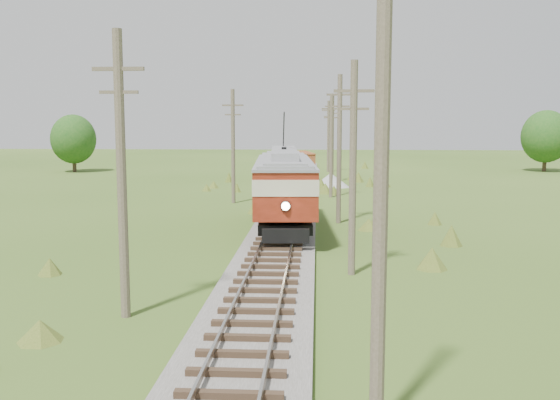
{
  "coord_description": "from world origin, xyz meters",
  "views": [
    {
      "loc": [
        1.88,
        -6.97,
        6.22
      ],
      "look_at": [
        0.0,
        24.33,
        2.24
      ],
      "focal_mm": 40.0,
      "sensor_mm": 36.0,
      "label": 1
    }
  ],
  "objects": [
    {
      "name": "railbed_main",
      "position": [
        0.0,
        34.0,
        0.19
      ],
      "size": [
        3.6,
        96.0,
        0.57
      ],
      "color": "#605B54",
      "rests_on": "ground"
    },
    {
      "name": "streetcar",
      "position": [
        0.0,
        28.13,
        2.82
      ],
      "size": [
        3.99,
        13.62,
        6.17
      ],
      "rotation": [
        0.0,
        0.0,
        0.06
      ],
      "color": "black",
      "rests_on": "ground"
    },
    {
      "name": "gondola",
      "position": [
        0.0,
        59.03,
        1.86
      ],
      "size": [
        3.48,
        7.52,
        2.4
      ],
      "rotation": [
        0.0,
        0.0,
        0.16
      ],
      "color": "black",
      "rests_on": "ground"
    },
    {
      "name": "gravel_pile",
      "position": [
        3.31,
        52.71,
        0.59
      ],
      "size": [
        3.48,
        3.7,
        1.27
      ],
      "color": "gray",
      "rests_on": "ground"
    },
    {
      "name": "utility_pole_r_1",
      "position": [
        3.1,
        5.0,
        4.4
      ],
      "size": [
        0.3,
        0.3,
        8.8
      ],
      "color": "brown",
      "rests_on": "ground"
    },
    {
      "name": "utility_pole_r_2",
      "position": [
        3.3,
        18.0,
        4.42
      ],
      "size": [
        1.6,
        0.3,
        8.6
      ],
      "color": "brown",
      "rests_on": "ground"
    },
    {
      "name": "utility_pole_r_3",
      "position": [
        3.2,
        31.0,
        4.63
      ],
      "size": [
        1.6,
        0.3,
        9.0
      ],
      "color": "brown",
      "rests_on": "ground"
    },
    {
      "name": "utility_pole_r_4",
      "position": [
        3.0,
        44.0,
        4.32
      ],
      "size": [
        1.6,
        0.3,
        8.4
      ],
      "color": "brown",
      "rests_on": "ground"
    },
    {
      "name": "utility_pole_r_5",
      "position": [
        3.4,
        57.0,
        4.58
      ],
      "size": [
        1.6,
        0.3,
        8.9
      ],
      "color": "brown",
      "rests_on": "ground"
    },
    {
      "name": "utility_pole_r_6",
      "position": [
        3.2,
        70.0,
        4.47
      ],
      "size": [
        1.6,
        0.3,
        8.7
      ],
      "color": "brown",
      "rests_on": "ground"
    },
    {
      "name": "utility_pole_l_a",
      "position": [
        -4.2,
        12.0,
        4.63
      ],
      "size": [
        1.6,
        0.3,
        9.0
      ],
      "color": "brown",
      "rests_on": "ground"
    },
    {
      "name": "utility_pole_l_b",
      "position": [
        -4.5,
        40.0,
        4.42
      ],
      "size": [
        1.6,
        0.3,
        8.6
      ],
      "color": "brown",
      "rests_on": "ground"
    },
    {
      "name": "tree_mid_a",
      "position": [
        -28.0,
        68.0,
        4.02
      ],
      "size": [
        5.46,
        5.46,
        7.03
      ],
      "color": "#38281C",
      "rests_on": "ground"
    },
    {
      "name": "tree_mid_b",
      "position": [
        30.0,
        72.0,
        4.33
      ],
      "size": [
        5.88,
        5.88,
        7.57
      ],
      "color": "#38281C",
      "rests_on": "ground"
    }
  ]
}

